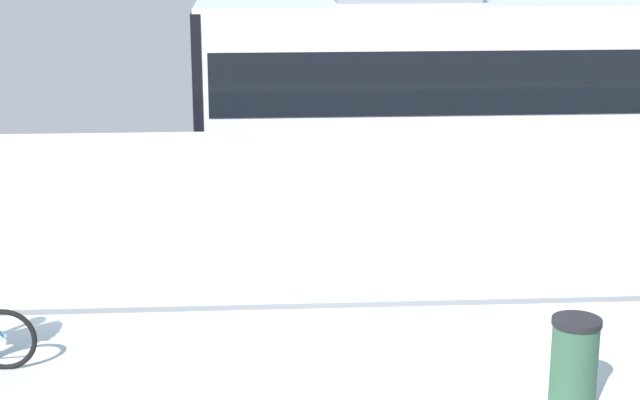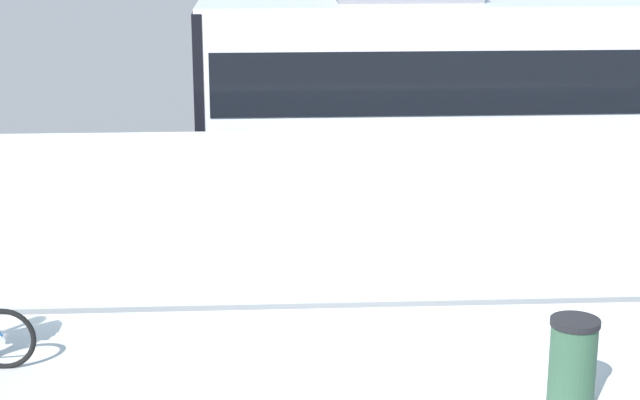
# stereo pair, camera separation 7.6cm
# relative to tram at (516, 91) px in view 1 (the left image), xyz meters

# --- Properties ---
(ground_plane) EXTENTS (200.00, 200.00, 0.00)m
(ground_plane) POSITION_rel_tram_xyz_m (-3.15, -6.85, -1.89)
(ground_plane) COLOR slate
(bike_path_deck) EXTENTS (32.00, 3.20, 0.01)m
(bike_path_deck) POSITION_rel_tram_xyz_m (-3.15, -6.85, -1.89)
(bike_path_deck) COLOR beige
(bike_path_deck) RESTS_ON ground
(glass_parapet) EXTENTS (32.00, 0.05, 1.21)m
(glass_parapet) POSITION_rel_tram_xyz_m (-3.15, -5.00, -1.29)
(glass_parapet) COLOR silver
(glass_parapet) RESTS_ON ground
(concrete_barrier_wall) EXTENTS (32.00, 0.36, 1.88)m
(concrete_barrier_wall) POSITION_rel_tram_xyz_m (-3.15, -3.20, -0.95)
(concrete_barrier_wall) COLOR silver
(concrete_barrier_wall) RESTS_ON ground
(tram_rail_near) EXTENTS (32.00, 0.08, 0.01)m
(tram_rail_near) POSITION_rel_tram_xyz_m (-3.15, -0.72, -1.89)
(tram_rail_near) COLOR #595654
(tram_rail_near) RESTS_ON ground
(tram_rail_far) EXTENTS (32.00, 0.08, 0.01)m
(tram_rail_far) POSITION_rel_tram_xyz_m (-3.15, 0.72, -1.89)
(tram_rail_far) COLOR #595654
(tram_rail_far) RESTS_ON ground
(tram) EXTENTS (11.06, 2.54, 3.81)m
(tram) POSITION_rel_tram_xyz_m (0.00, 0.00, 0.00)
(tram) COLOR silver
(tram) RESTS_ON ground
(trash_bin) EXTENTS (0.51, 0.51, 0.96)m
(trash_bin) POSITION_rel_tram_xyz_m (-1.31, -8.10, -1.41)
(trash_bin) COLOR #33593F
(trash_bin) RESTS_ON ground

